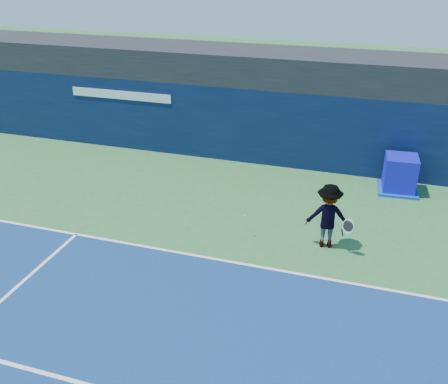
% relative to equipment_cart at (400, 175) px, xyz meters
% --- Properties ---
extents(ground, '(80.00, 80.00, 0.00)m').
position_rel_equipment_cart_xyz_m(ground, '(-4.26, -9.16, -0.59)').
color(ground, '#306C34').
rests_on(ground, ground).
extents(baseline, '(24.00, 0.10, 0.01)m').
position_rel_equipment_cart_xyz_m(baseline, '(-4.26, -6.16, -0.58)').
color(baseline, white).
rests_on(baseline, ground).
extents(stadium_band, '(36.00, 3.00, 1.20)m').
position_rel_equipment_cart_xyz_m(stadium_band, '(-4.26, 2.34, 3.01)').
color(stadium_band, black).
rests_on(stadium_band, back_wall_assembly).
extents(back_wall_assembly, '(36.00, 1.03, 3.00)m').
position_rel_equipment_cart_xyz_m(back_wall_assembly, '(-4.27, 1.34, 0.91)').
color(back_wall_assembly, '#0A1738').
rests_on(back_wall_assembly, ground).
extents(equipment_cart, '(1.44, 1.44, 1.30)m').
position_rel_equipment_cart_xyz_m(equipment_cart, '(0.00, 0.00, 0.00)').
color(equipment_cart, '#100DC2').
rests_on(equipment_cart, ground).
extents(tennis_player, '(1.43, 0.85, 1.94)m').
position_rel_equipment_cart_xyz_m(tennis_player, '(-1.99, -4.49, 0.38)').
color(tennis_player, silver).
rests_on(tennis_player, ground).
extents(tennis_ball, '(0.06, 0.06, 0.06)m').
position_rel_equipment_cart_xyz_m(tennis_ball, '(-4.36, -4.73, 0.11)').
color(tennis_ball, '#B3CE16').
rests_on(tennis_ball, ground).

